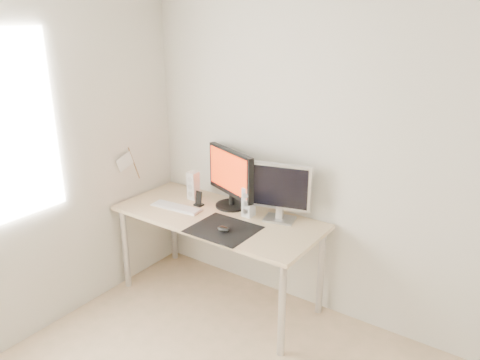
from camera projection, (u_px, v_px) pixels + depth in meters
The scene contains 11 objects.
wall_back at pixel (360, 158), 3.14m from camera, with size 3.50×3.50×0.00m, color silver.
mousepad at pixel (223, 229), 3.30m from camera, with size 0.45×0.40×0.00m, color black.
mouse at pixel (223, 229), 3.26m from camera, with size 0.10×0.06×0.04m, color black.
desk at pixel (218, 225), 3.56m from camera, with size 1.60×0.70×0.73m.
main_monitor at pixel (231, 176), 3.61m from camera, with size 0.53×0.34×0.47m.
second_monitor at pixel (280, 190), 3.37m from camera, with size 0.45×0.21×0.43m.
speaker_left at pixel (193, 185), 3.81m from camera, with size 0.07×0.09×0.23m.
speaker_right at pixel (248, 202), 3.48m from camera, with size 0.07×0.09×0.23m.
keyboard at pixel (176, 207), 3.66m from camera, with size 0.43×0.16×0.02m.
phone_dock at pixel (199, 201), 3.70m from camera, with size 0.07×0.06×0.12m.
pennant at pixel (128, 162), 3.74m from camera, with size 0.01×0.23×0.29m.
Camera 1 is at (1.06, -1.18, 2.18)m, focal length 35.00 mm.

